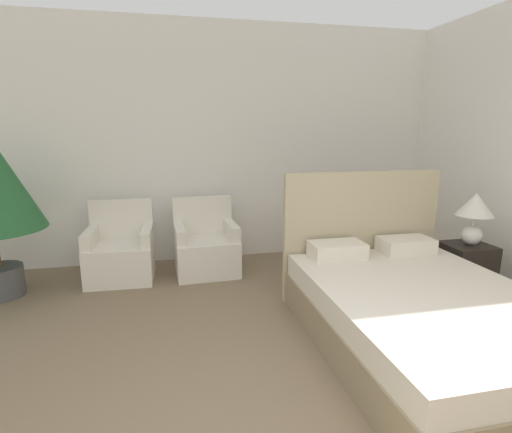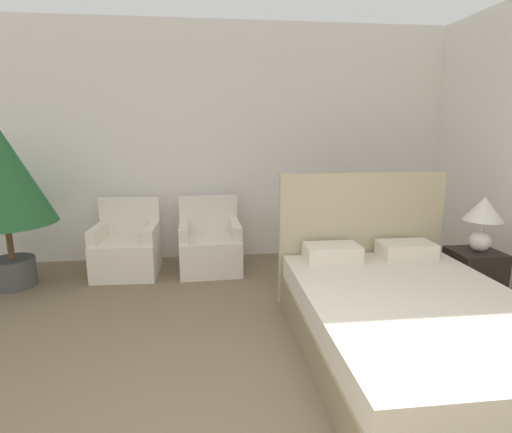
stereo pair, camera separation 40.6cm
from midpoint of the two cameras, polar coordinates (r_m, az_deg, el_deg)
wall_back at (r=5.08m, az=-2.69°, el=10.26°), size 10.00×0.06×2.90m
bed at (r=3.29m, az=24.50°, el=-13.40°), size 1.59×2.20×1.25m
armchair_near_window_left at (r=4.74m, az=-15.64°, el=-4.91°), size 0.72×0.63×0.86m
armchair_near_window_right at (r=4.68m, az=-4.10°, el=-4.68°), size 0.72×0.64×0.86m
potted_palm at (r=4.67m, az=-30.62°, el=4.74°), size 0.99×0.99×1.74m
nightstand at (r=4.47m, az=30.96°, el=-7.44°), size 0.44×0.40×0.52m
table_lamp at (r=4.33m, az=32.09°, el=0.10°), size 0.35×0.35×0.52m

